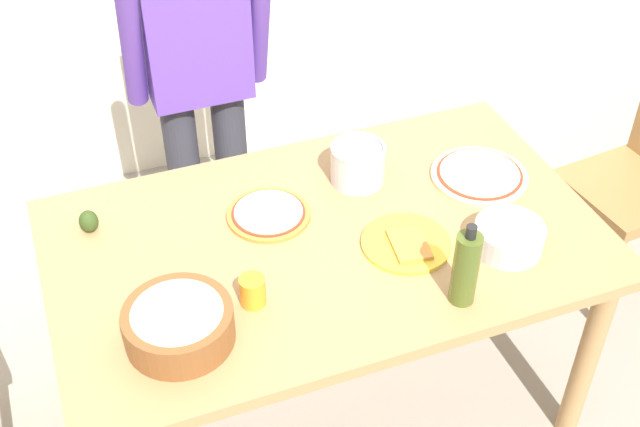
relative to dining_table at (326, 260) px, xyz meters
name	(u,v)px	position (x,y,z in m)	size (l,w,h in m)	color
ground	(325,399)	(0.00, 0.00, -0.67)	(8.00, 8.00, 0.00)	gray
dining_table	(326,260)	(0.00, 0.00, 0.00)	(1.60, 0.96, 0.76)	#A37A4C
person_cook	(198,70)	(-0.17, 0.76, 0.27)	(0.49, 0.25, 1.62)	#2D2D38
pizza_raw_on_board	(479,175)	(0.56, 0.09, 0.10)	(0.31, 0.31, 0.02)	beige
pizza_cooked_on_tray	(269,214)	(-0.13, 0.15, 0.10)	(0.25, 0.25, 0.02)	#C67A33
plate_with_slice	(407,243)	(0.20, -0.12, 0.10)	(0.26, 0.26, 0.02)	gold
popcorn_bowl	(178,322)	(-0.49, -0.23, 0.15)	(0.28, 0.28, 0.11)	brown
mixing_bowl_steel	(509,237)	(0.47, -0.23, 0.13)	(0.20, 0.20, 0.08)	#B7B7BC
olive_oil_bottle	(466,268)	(0.25, -0.36, 0.20)	(0.07, 0.07, 0.26)	#47561E
steel_pot	(358,163)	(0.19, 0.22, 0.16)	(0.17, 0.17, 0.13)	#B7B7BC
cup_orange	(253,291)	(-0.28, -0.18, 0.13)	(0.07, 0.07, 0.09)	orange
avocado	(89,221)	(-0.64, 0.27, 0.13)	(0.06, 0.06, 0.07)	#2D4219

